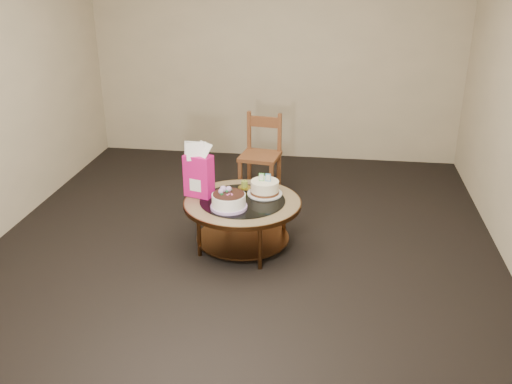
# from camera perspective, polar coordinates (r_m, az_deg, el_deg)

# --- Properties ---
(ground) EXTENTS (5.00, 5.00, 0.00)m
(ground) POSITION_cam_1_polar(r_m,az_deg,el_deg) (5.12, -1.32, -5.53)
(ground) COLOR black
(ground) RESTS_ON ground
(room_walls) EXTENTS (4.52, 5.02, 2.61)m
(room_walls) POSITION_cam_1_polar(r_m,az_deg,el_deg) (4.58, -1.49, 11.65)
(room_walls) COLOR tan
(room_walls) RESTS_ON ground
(coffee_table) EXTENTS (1.02, 1.02, 0.46)m
(coffee_table) POSITION_cam_1_polar(r_m,az_deg,el_deg) (4.95, -1.35, -1.69)
(coffee_table) COLOR #553118
(coffee_table) RESTS_ON ground
(decorated_cake) EXTENTS (0.31, 0.31, 0.18)m
(decorated_cake) POSITION_cam_1_polar(r_m,az_deg,el_deg) (4.75, -2.75, -0.96)
(decorated_cake) COLOR #B994D1
(decorated_cake) RESTS_ON coffee_table
(cream_cake) EXTENTS (0.31, 0.31, 0.20)m
(cream_cake) POSITION_cam_1_polar(r_m,az_deg,el_deg) (5.01, 0.88, 0.42)
(cream_cake) COLOR silver
(cream_cake) RESTS_ON coffee_table
(gift_bag) EXTENTS (0.27, 0.22, 0.48)m
(gift_bag) POSITION_cam_1_polar(r_m,az_deg,el_deg) (4.95, -5.76, 2.19)
(gift_bag) COLOR #DE1476
(gift_bag) RESTS_ON coffee_table
(pillar_candle) EXTENTS (0.12, 0.12, 0.09)m
(pillar_candle) POSITION_cam_1_polar(r_m,az_deg,el_deg) (5.13, -1.16, 0.58)
(pillar_candle) COLOR #E2B95D
(pillar_candle) RESTS_ON coffee_table
(dining_chair) EXTENTS (0.45, 0.45, 0.86)m
(dining_chair) POSITION_cam_1_polar(r_m,az_deg,el_deg) (6.10, 0.49, 3.80)
(dining_chair) COLOR brown
(dining_chair) RESTS_ON ground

